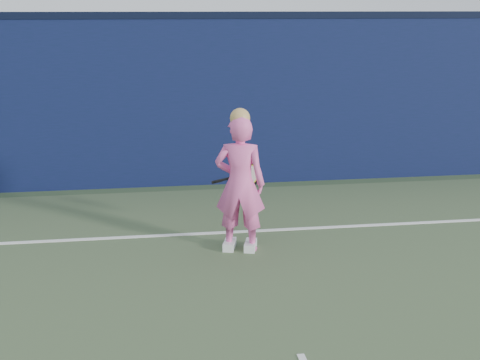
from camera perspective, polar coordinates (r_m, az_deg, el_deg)
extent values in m
cube|color=#0C1635|center=(10.31, -1.91, 6.64)|extent=(24.00, 0.40, 2.50)
cube|color=black|center=(10.21, -1.98, 13.89)|extent=(24.00, 0.42, 0.10)
imported|color=pink|center=(7.39, 0.00, -0.36)|extent=(0.64, 0.51, 1.54)
sphere|color=tan|center=(7.24, 0.00, 5.30)|extent=(0.22, 0.22, 0.22)
cube|color=white|center=(7.60, 0.90, -5.63)|extent=(0.19, 0.30, 0.10)
cube|color=white|center=(7.63, -0.90, -5.55)|extent=(0.19, 0.30, 0.10)
torus|color=black|center=(7.81, 0.64, 0.47)|extent=(0.31, 0.06, 0.31)
torus|color=yellow|center=(7.81, 0.64, 0.47)|extent=(0.26, 0.04, 0.26)
cylinder|color=beige|center=(7.81, 0.64, 0.47)|extent=(0.26, 0.03, 0.26)
cylinder|color=black|center=(7.87, -1.04, 0.12)|extent=(0.29, 0.08, 0.10)
cylinder|color=black|center=(7.91, -1.99, -0.12)|extent=(0.13, 0.06, 0.07)
cube|color=white|center=(8.18, 0.22, -4.42)|extent=(11.00, 0.08, 0.01)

